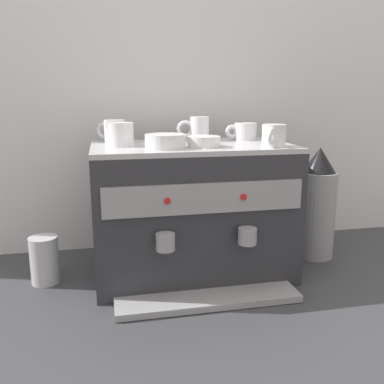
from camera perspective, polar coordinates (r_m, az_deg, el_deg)
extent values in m
plane|color=#38383D|center=(1.49, 0.00, -10.80)|extent=(4.00, 4.00, 0.00)
cube|color=silver|center=(1.68, -2.31, 9.57)|extent=(2.80, 0.03, 1.00)
cube|color=#2D2D33|center=(1.42, 0.00, -2.79)|extent=(0.65, 0.37, 0.43)
cube|color=#B7B7BC|center=(1.37, 0.00, 6.24)|extent=(0.65, 0.37, 0.02)
cube|color=#939399|center=(1.21, 1.87, -0.88)|extent=(0.60, 0.01, 0.09)
cylinder|color=red|center=(1.19, -3.40, -1.24)|extent=(0.02, 0.01, 0.02)
cylinder|color=red|center=(1.24, 7.08, -0.69)|extent=(0.02, 0.01, 0.02)
cube|color=#939399|center=(1.28, 2.26, -14.48)|extent=(0.55, 0.12, 0.02)
cylinder|color=#939399|center=(1.20, -3.67, -6.86)|extent=(0.06, 0.06, 0.05)
cylinder|color=#939399|center=(1.26, 7.60, -6.01)|extent=(0.06, 0.06, 0.05)
cylinder|color=white|center=(1.34, 11.17, 7.63)|extent=(0.07, 0.07, 0.07)
torus|color=white|center=(1.29, 10.75, 7.45)|extent=(0.04, 0.05, 0.05)
cylinder|color=white|center=(1.53, 7.35, 8.25)|extent=(0.08, 0.08, 0.06)
torus|color=white|center=(1.51, 5.51, 8.26)|extent=(0.05, 0.02, 0.05)
cylinder|color=white|center=(1.45, -10.58, 8.22)|extent=(0.07, 0.07, 0.08)
torus|color=white|center=(1.48, -12.05, 8.25)|extent=(0.05, 0.05, 0.06)
cylinder|color=white|center=(1.49, 1.06, 8.68)|extent=(0.07, 0.07, 0.08)
torus|color=white|center=(1.48, -0.78, 8.67)|extent=(0.06, 0.02, 0.06)
cylinder|color=white|center=(1.34, -9.68, 7.81)|extent=(0.08, 0.08, 0.07)
torus|color=white|center=(1.39, -10.05, 7.99)|extent=(0.02, 0.06, 0.06)
cylinder|color=white|center=(1.44, -3.60, 7.43)|extent=(0.09, 0.09, 0.03)
cylinder|color=white|center=(1.44, -3.59, 6.98)|extent=(0.05, 0.05, 0.01)
cylinder|color=white|center=(1.31, 1.65, 6.95)|extent=(0.10, 0.10, 0.03)
cylinder|color=white|center=(1.31, 1.65, 6.41)|extent=(0.06, 0.06, 0.01)
cylinder|color=white|center=(1.27, -3.68, 6.98)|extent=(0.12, 0.12, 0.04)
cylinder|color=white|center=(1.28, -3.67, 6.26)|extent=(0.07, 0.07, 0.01)
cylinder|color=#939399|center=(1.64, 16.64, -3.00)|extent=(0.14, 0.14, 0.33)
cone|color=black|center=(1.60, 17.13, 4.23)|extent=(0.12, 0.12, 0.09)
cylinder|color=#B7B7BC|center=(1.46, -19.58, -8.77)|extent=(0.09, 0.09, 0.16)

